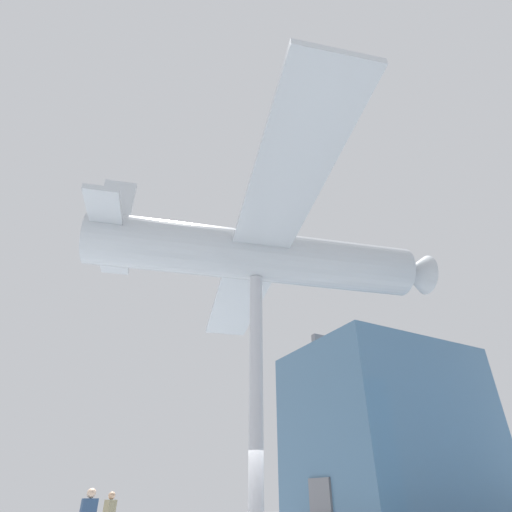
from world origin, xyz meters
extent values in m
cube|color=slate|center=(-8.59, 13.47, 4.74)|extent=(8.39, 10.48, 9.49)
cube|color=slate|center=(-8.59, 13.47, 9.79)|extent=(0.36, 9.96, 0.60)
cube|color=slate|center=(-8.59, 8.17, 1.15)|extent=(1.80, 0.12, 2.30)
cylinder|color=#B7B7BC|center=(0.00, 0.00, 3.92)|extent=(0.42, 0.42, 7.84)
cylinder|color=#B2B7BC|center=(0.00, 0.00, 8.73)|extent=(4.78, 11.45, 1.77)
cube|color=#B2B7BC|center=(0.00, 0.00, 8.73)|extent=(15.44, 6.09, 0.18)
cube|color=#B2B7BC|center=(-1.35, -4.83, 8.86)|extent=(5.04, 2.30, 0.18)
cube|color=#B2B7BC|center=(-1.35, -4.83, 10.05)|extent=(0.47, 1.11, 2.30)
cone|color=#B2B7BC|center=(1.67, 5.97, 8.73)|extent=(1.72, 1.36, 1.51)
sphere|color=black|center=(1.86, 6.62, 8.73)|extent=(0.44, 0.44, 0.44)
cube|color=navy|center=(-2.67, -3.69, 1.08)|extent=(0.27, 0.42, 0.60)
sphere|color=beige|center=(-2.67, -3.69, 1.51)|extent=(0.24, 0.24, 0.24)
cube|color=#998C66|center=(-5.82, -2.55, 1.06)|extent=(0.43, 0.45, 0.59)
sphere|color=tan|center=(-5.82, -2.55, 1.47)|extent=(0.24, 0.24, 0.24)
camera|label=1|loc=(10.67, -5.61, 1.37)|focal=28.00mm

